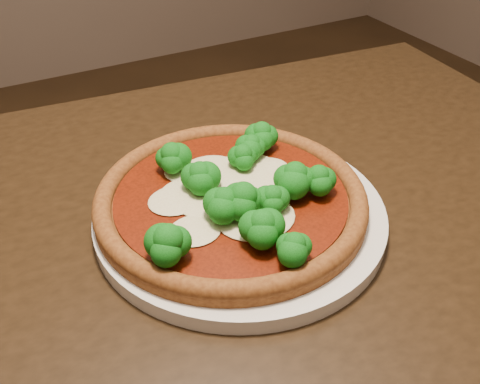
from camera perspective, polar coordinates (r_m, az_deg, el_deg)
name	(u,v)px	position (r m, az deg, el deg)	size (l,w,h in m)	color
dining_table	(213,300)	(0.67, -2.92, -11.47)	(1.19, 0.89, 0.75)	black
plate	(240,214)	(0.61, 0.00, -2.32)	(0.33, 0.33, 0.02)	silver
pizza	(233,195)	(0.60, -0.75, -0.34)	(0.31, 0.31, 0.06)	brown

